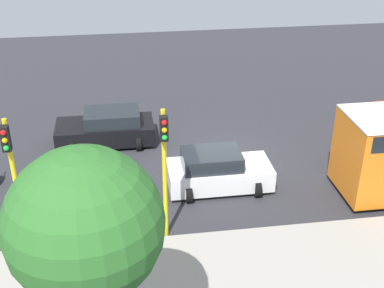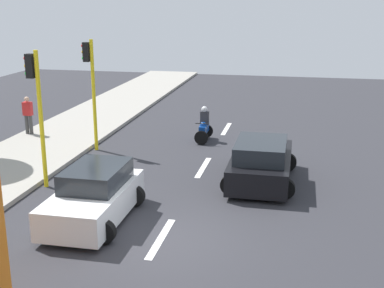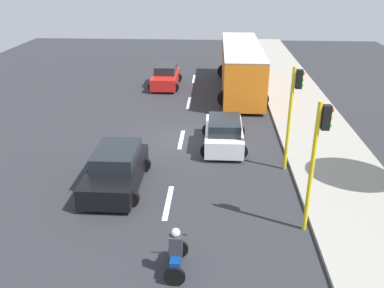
% 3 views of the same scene
% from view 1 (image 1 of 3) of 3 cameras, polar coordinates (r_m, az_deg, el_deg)
% --- Properties ---
extents(ground_plane, '(40.00, 60.00, 0.10)m').
position_cam_1_polar(ground_plane, '(21.63, 3.71, -1.76)').
color(ground_plane, '#2D2D33').
extents(sidewalk, '(4.00, 60.00, 0.15)m').
position_cam_1_polar(sidewalk, '(16.02, 8.96, -13.56)').
color(sidewalk, '#9E998E').
rests_on(sidewalk, ground).
extents(lane_stripe_north, '(0.20, 2.40, 0.01)m').
position_cam_1_polar(lane_stripe_north, '(21.28, -12.32, -2.75)').
color(lane_stripe_north, white).
rests_on(lane_stripe_north, ground).
extents(lane_stripe_mid, '(0.20, 2.40, 0.01)m').
position_cam_1_polar(lane_stripe_mid, '(21.60, 3.71, -1.63)').
color(lane_stripe_mid, white).
rests_on(lane_stripe_mid, ground).
extents(lane_stripe_south, '(0.20, 2.40, 0.01)m').
position_cam_1_polar(lane_stripe_south, '(23.51, 18.18, -0.50)').
color(lane_stripe_south, white).
rests_on(lane_stripe_south, ground).
extents(car_black, '(2.36, 4.20, 1.52)m').
position_cam_1_polar(car_black, '(22.83, -9.36, 1.73)').
color(car_black, black).
rests_on(car_black, ground).
extents(car_white, '(2.19, 3.84, 1.52)m').
position_cam_1_polar(car_white, '(19.31, 2.82, -3.02)').
color(car_white, white).
rests_on(car_white, ground).
extents(traffic_light_corner, '(0.49, 0.24, 4.50)m').
position_cam_1_polar(traffic_light_corner, '(15.59, -3.05, -1.61)').
color(traffic_light_corner, yellow).
rests_on(traffic_light_corner, ground).
extents(traffic_light_midblock, '(0.49, 0.24, 4.50)m').
position_cam_1_polar(traffic_light_midblock, '(15.88, -19.17, -2.67)').
color(traffic_light_midblock, yellow).
rests_on(traffic_light_midblock, ground).
extents(street_tree_center, '(2.98, 2.98, 6.32)m').
position_cam_1_polar(street_tree_center, '(9.81, -11.71, -8.97)').
color(street_tree_center, brown).
rests_on(street_tree_center, ground).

